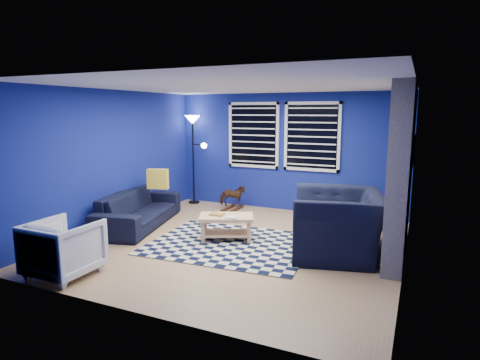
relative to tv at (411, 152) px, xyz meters
The scene contains 18 objects.
floor 3.46m from the tv, 140.73° to the right, with size 5.00×5.00×0.00m, color tan.
ceiling 3.35m from the tv, 140.73° to the right, with size 5.00×5.00×0.00m, color white.
wall_back 2.50m from the tv, 168.45° to the left, with size 5.00×5.00×0.00m, color navy.
wall_left 5.34m from the tv, 157.98° to the right, with size 5.00×5.00×0.00m, color navy.
wall_right 2.01m from the tv, 88.45° to the right, with size 5.00×5.00×0.00m, color navy.
fireplace 1.52m from the tv, 93.32° to the right, with size 0.65×2.00×2.50m.
window_left 3.24m from the tv, behind, with size 1.17×0.06×1.42m.
window_right 1.96m from the tv, 166.32° to the left, with size 1.17×0.06×1.42m.
tv is the anchor object (origin of this frame).
rug 3.56m from the tv, 140.49° to the right, with size 2.50×2.00×0.02m, color black.
sofa 5.01m from the tv, 158.17° to the right, with size 0.86×2.21×0.65m, color black.
armchair_big 2.23m from the tv, 116.05° to the right, with size 1.27×1.45×0.94m, color black.
armchair_bent 5.78m from the tv, 134.15° to the right, with size 0.79×0.81×0.74m, color gray.
rocking_horse 3.66m from the tv, behind, with size 0.56×0.25×0.47m, color #422615.
coffee_table 3.48m from the tv, 144.54° to the right, with size 1.01×0.82×0.44m.
cabinet 1.54m from the tv, 166.14° to the left, with size 0.66×0.48×0.61m.
floor_lamp 4.59m from the tv, behind, with size 0.55×0.34×2.02m.
throw_pillow 4.65m from the tv, 162.15° to the right, with size 0.40×0.12×0.38m, color yellow.
Camera 1 is at (2.61, -5.65, 2.12)m, focal length 30.00 mm.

